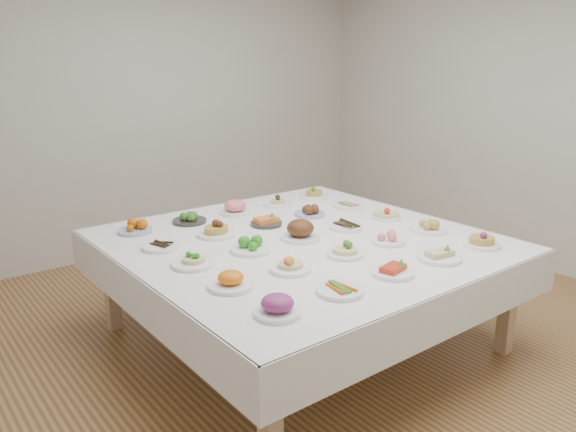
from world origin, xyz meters
TOP-DOWN VIEW (x-y plane):
  - room_envelope at (0.00, 0.00)m, footprint 5.02×5.02m
  - display_table at (-0.19, -0.02)m, footprint 2.35×2.35m
  - dish_0 at (-1.01, -0.85)m, footprint 0.25×0.25m
  - dish_1 at (-0.60, -0.84)m, footprint 0.25×0.25m
  - dish_2 at (-0.18, -0.84)m, footprint 0.24×0.24m
  - dish_3 at (0.22, -0.84)m, footprint 0.26×0.26m
  - dish_4 at (0.65, -0.85)m, footprint 0.24×0.24m
  - dish_5 at (-1.01, -0.43)m, footprint 0.25×0.25m
  - dish_6 at (-0.61, -0.43)m, footprint 0.24×0.24m
  - dish_7 at (-0.18, -0.44)m, footprint 0.24×0.24m
  - dish_8 at (0.22, -0.43)m, footprint 0.23×0.23m
  - dish_9 at (0.64, -0.43)m, footprint 0.26×0.26m
  - dish_10 at (-1.01, -0.01)m, footprint 0.26×0.26m
  - dish_11 at (-0.60, -0.01)m, footprint 0.26×0.26m
  - dish_12 at (-0.19, -0.01)m, footprint 0.29×0.29m
  - dish_13 at (0.22, -0.03)m, footprint 0.24×0.24m
  - dish_14 at (0.65, -0.02)m, footprint 0.24×0.24m
  - dish_15 at (-1.02, 0.39)m, footprint 0.24×0.24m
  - dish_16 at (-0.60, 0.40)m, footprint 0.26×0.26m
  - dish_17 at (-0.19, 0.39)m, footprint 0.23×0.23m
  - dish_18 at (0.24, 0.40)m, footprint 0.24×0.24m
  - dish_19 at (0.64, 0.39)m, footprint 0.23×0.23m
  - dish_20 at (-1.02, 0.82)m, footprint 0.23×0.23m
  - dish_21 at (-0.60, 0.80)m, footprint 0.25×0.25m
  - dish_22 at (-0.19, 0.80)m, footprint 0.25×0.25m
  - dish_23 at (0.23, 0.80)m, footprint 0.24×0.24m
  - dish_24 at (0.63, 0.82)m, footprint 0.25×0.25m

SIDE VIEW (x-z plane):
  - display_table at x=-0.19m, z-range 0.31..1.06m
  - dish_15 at x=-1.02m, z-range 0.74..0.80m
  - dish_19 at x=0.64m, z-range 0.75..0.80m
  - dish_1 at x=-0.60m, z-range 0.75..0.80m
  - dish_13 at x=0.22m, z-range 0.75..0.81m
  - dish_17 at x=-0.19m, z-range 0.74..0.84m
  - dish_2 at x=-0.18m, z-range 0.74..0.85m
  - dish_8 at x=0.22m, z-range 0.74..0.85m
  - dish_3 at x=0.22m, z-range 0.74..0.85m
  - dish_21 at x=-0.60m, z-range 0.74..0.85m
  - dish_18 at x=0.24m, z-range 0.74..0.85m
  - dish_20 at x=-1.02m, z-range 0.75..0.85m
  - dish_23 at x=0.23m, z-range 0.74..0.86m
  - dish_11 at x=-0.60m, z-range 0.74..0.86m
  - dish_10 at x=-1.01m, z-range 0.74..0.86m
  - dish_9 at x=0.64m, z-range 0.75..0.87m
  - dish_4 at x=0.65m, z-range 0.74..0.87m
  - dish_6 at x=-0.61m, z-range 0.74..0.87m
  - dish_5 at x=-1.01m, z-range 0.74..0.88m
  - dish_24 at x=0.63m, z-range 0.74..0.88m
  - dish_7 at x=-0.18m, z-range 0.75..0.88m
  - dish_14 at x=0.65m, z-range 0.75..0.88m
  - dish_0 at x=-1.01m, z-range 0.75..0.88m
  - dish_22 at x=-0.19m, z-range 0.75..0.89m
  - dish_16 at x=-0.60m, z-range 0.75..0.90m
  - dish_12 at x=-0.19m, z-range 0.75..0.91m
  - room_envelope at x=0.00m, z-range 0.43..3.24m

